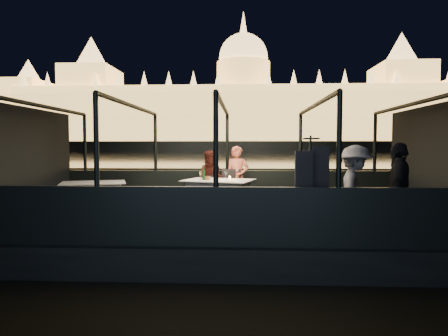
{
  "coord_description": "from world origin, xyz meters",
  "views": [
    {
      "loc": [
        0.42,
        -7.89,
        2.0
      ],
      "look_at": [
        0.0,
        0.4,
        1.55
      ],
      "focal_mm": 32.0,
      "sensor_mm": 36.0,
      "label": 1
    }
  ],
  "objects_px": {
    "chair_port_right": "(231,192)",
    "wine_bottle": "(204,173)",
    "person_woman_coral": "(237,178)",
    "dining_table_central": "(219,197)",
    "passenger_stripe": "(355,186)",
    "person_man_maroon": "(211,178)",
    "coat_stand": "(310,186)",
    "passenger_dark": "(399,188)",
    "dining_table_aft": "(94,197)",
    "chair_port_left": "(208,192)"
  },
  "relations": [
    {
      "from": "chair_port_right",
      "to": "wine_bottle",
      "type": "height_order",
      "value": "wine_bottle"
    },
    {
      "from": "person_woman_coral",
      "to": "chair_port_right",
      "type": "bearing_deg",
      "value": -121.78
    },
    {
      "from": "dining_table_central",
      "to": "passenger_stripe",
      "type": "xyz_separation_m",
      "value": [
        2.4,
        -2.08,
        0.47
      ]
    },
    {
      "from": "person_man_maroon",
      "to": "passenger_stripe",
      "type": "distance_m",
      "value": 3.86
    },
    {
      "from": "coat_stand",
      "to": "wine_bottle",
      "type": "bearing_deg",
      "value": 127.38
    },
    {
      "from": "chair_port_right",
      "to": "passenger_stripe",
      "type": "height_order",
      "value": "passenger_stripe"
    },
    {
      "from": "dining_table_central",
      "to": "passenger_dark",
      "type": "bearing_deg",
      "value": -39.25
    },
    {
      "from": "dining_table_aft",
      "to": "passenger_stripe",
      "type": "height_order",
      "value": "passenger_stripe"
    },
    {
      "from": "dining_table_central",
      "to": "passenger_dark",
      "type": "xyz_separation_m",
      "value": [
        2.98,
        -2.43,
        0.47
      ]
    },
    {
      "from": "person_man_maroon",
      "to": "passenger_dark",
      "type": "height_order",
      "value": "passenger_dark"
    },
    {
      "from": "dining_table_aft",
      "to": "wine_bottle",
      "type": "distance_m",
      "value": 2.49
    },
    {
      "from": "passenger_dark",
      "to": "chair_port_right",
      "type": "bearing_deg",
      "value": -110.85
    },
    {
      "from": "coat_stand",
      "to": "passenger_stripe",
      "type": "bearing_deg",
      "value": 33.06
    },
    {
      "from": "coat_stand",
      "to": "person_man_maroon",
      "type": "height_order",
      "value": "coat_stand"
    },
    {
      "from": "dining_table_aft",
      "to": "person_man_maroon",
      "type": "distance_m",
      "value": 2.71
    },
    {
      "from": "person_woman_coral",
      "to": "passenger_stripe",
      "type": "height_order",
      "value": "passenger_stripe"
    },
    {
      "from": "chair_port_right",
      "to": "person_man_maroon",
      "type": "distance_m",
      "value": 0.65
    },
    {
      "from": "wine_bottle",
      "to": "passenger_stripe",
      "type": "bearing_deg",
      "value": -35.43
    },
    {
      "from": "dining_table_central",
      "to": "coat_stand",
      "type": "distance_m",
      "value": 3.1
    },
    {
      "from": "chair_port_left",
      "to": "person_man_maroon",
      "type": "height_order",
      "value": "person_man_maroon"
    },
    {
      "from": "dining_table_central",
      "to": "person_man_maroon",
      "type": "bearing_deg",
      "value": 107.04
    },
    {
      "from": "dining_table_aft",
      "to": "chair_port_left",
      "type": "height_order",
      "value": "chair_port_left"
    },
    {
      "from": "person_man_maroon",
      "to": "chair_port_right",
      "type": "bearing_deg",
      "value": -15.8
    },
    {
      "from": "dining_table_central",
      "to": "coat_stand",
      "type": "bearing_deg",
      "value": -58.99
    },
    {
      "from": "wine_bottle",
      "to": "passenger_dark",
      "type": "bearing_deg",
      "value": -34.77
    },
    {
      "from": "chair_port_left",
      "to": "coat_stand",
      "type": "height_order",
      "value": "coat_stand"
    },
    {
      "from": "person_woman_coral",
      "to": "passenger_stripe",
      "type": "bearing_deg",
      "value": -59.24
    },
    {
      "from": "dining_table_central",
      "to": "person_woman_coral",
      "type": "height_order",
      "value": "person_woman_coral"
    },
    {
      "from": "chair_port_right",
      "to": "person_man_maroon",
      "type": "xyz_separation_m",
      "value": [
        -0.49,
        0.3,
        0.3
      ]
    },
    {
      "from": "dining_table_central",
      "to": "passenger_dark",
      "type": "distance_m",
      "value": 3.87
    },
    {
      "from": "dining_table_central",
      "to": "dining_table_aft",
      "type": "relative_size",
      "value": 1.07
    },
    {
      "from": "dining_table_aft",
      "to": "passenger_dark",
      "type": "xyz_separation_m",
      "value": [
        5.72,
        -2.25,
        0.47
      ]
    },
    {
      "from": "dining_table_aft",
      "to": "coat_stand",
      "type": "height_order",
      "value": "coat_stand"
    },
    {
      "from": "coat_stand",
      "to": "passenger_stripe",
      "type": "relative_size",
      "value": 1.09
    },
    {
      "from": "coat_stand",
      "to": "wine_bottle",
      "type": "xyz_separation_m",
      "value": [
        -1.89,
        2.47,
        0.02
      ]
    },
    {
      "from": "dining_table_aft",
      "to": "coat_stand",
      "type": "bearing_deg",
      "value": -29.37
    },
    {
      "from": "passenger_dark",
      "to": "person_man_maroon",
      "type": "bearing_deg",
      "value": -108.92
    },
    {
      "from": "person_man_maroon",
      "to": "coat_stand",
      "type": "bearing_deg",
      "value": -46.14
    },
    {
      "from": "passenger_stripe",
      "to": "passenger_dark",
      "type": "xyz_separation_m",
      "value": [
        0.58,
        -0.35,
        0.0
      ]
    },
    {
      "from": "dining_table_central",
      "to": "chair_port_right",
      "type": "height_order",
      "value": "chair_port_right"
    },
    {
      "from": "chair_port_left",
      "to": "coat_stand",
      "type": "bearing_deg",
      "value": -79.56
    },
    {
      "from": "passenger_stripe",
      "to": "wine_bottle",
      "type": "bearing_deg",
      "value": 68.9
    },
    {
      "from": "coat_stand",
      "to": "passenger_dark",
      "type": "xyz_separation_m",
      "value": [
        1.4,
        0.18,
        -0.05
      ]
    },
    {
      "from": "person_woman_coral",
      "to": "person_man_maroon",
      "type": "xyz_separation_m",
      "value": [
        -0.63,
        0.03,
        0.0
      ]
    },
    {
      "from": "dining_table_aft",
      "to": "wine_bottle",
      "type": "xyz_separation_m",
      "value": [
        2.43,
        0.04,
        0.53
      ]
    },
    {
      "from": "dining_table_aft",
      "to": "dining_table_central",
      "type": "bearing_deg",
      "value": 3.86
    },
    {
      "from": "person_woman_coral",
      "to": "passenger_dark",
      "type": "xyz_separation_m",
      "value": [
        2.58,
        -3.15,
        0.1
      ]
    },
    {
      "from": "dining_table_central",
      "to": "wine_bottle",
      "type": "height_order",
      "value": "wine_bottle"
    },
    {
      "from": "dining_table_central",
      "to": "chair_port_left",
      "type": "height_order",
      "value": "chair_port_left"
    },
    {
      "from": "wine_bottle",
      "to": "dining_table_aft",
      "type": "bearing_deg",
      "value": -179.13
    }
  ]
}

